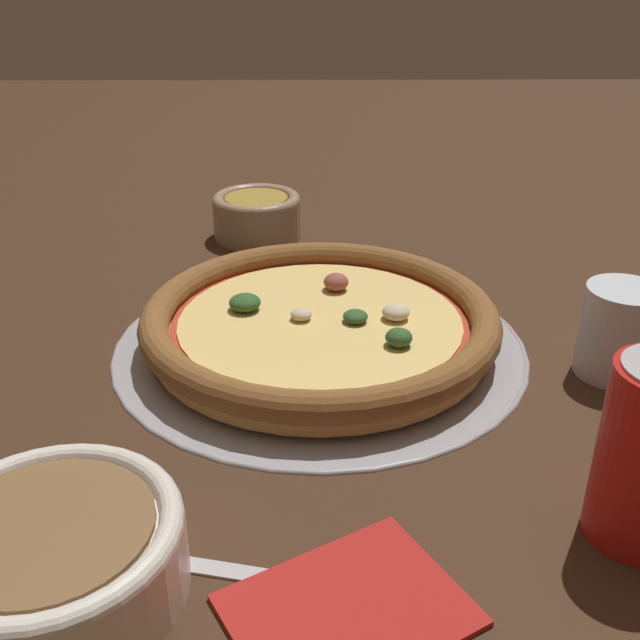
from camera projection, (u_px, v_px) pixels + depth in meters
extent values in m
plane|color=#3D2616|center=(320.00, 346.00, 0.70)|extent=(3.00, 3.00, 0.00)
cylinder|color=#9E9EA3|center=(320.00, 344.00, 0.70)|extent=(0.38, 0.38, 0.00)
torus|color=#9E9EA3|center=(320.00, 342.00, 0.70)|extent=(0.39, 0.39, 0.01)
cylinder|color=tan|center=(320.00, 332.00, 0.70)|extent=(0.31, 0.31, 0.02)
torus|color=brown|center=(320.00, 317.00, 0.69)|extent=(0.33, 0.33, 0.03)
cylinder|color=#B7381E|center=(320.00, 322.00, 0.69)|extent=(0.28, 0.28, 0.00)
cylinder|color=#EAC670|center=(320.00, 320.00, 0.69)|extent=(0.26, 0.26, 0.00)
ellipsoid|color=#2D5628|center=(355.00, 316.00, 0.69)|extent=(0.03, 0.03, 0.01)
ellipsoid|color=beige|center=(301.00, 313.00, 0.69)|extent=(0.03, 0.03, 0.01)
ellipsoid|color=#2D5628|center=(245.00, 302.00, 0.71)|extent=(0.03, 0.03, 0.01)
ellipsoid|color=#994C3D|center=(336.00, 282.00, 0.75)|extent=(0.03, 0.03, 0.02)
ellipsoid|color=#2D5628|center=(399.00, 337.00, 0.64)|extent=(0.03, 0.03, 0.02)
ellipsoid|color=beige|center=(396.00, 313.00, 0.69)|extent=(0.03, 0.03, 0.01)
cylinder|color=#9E8466|center=(257.00, 219.00, 0.95)|extent=(0.11, 0.11, 0.05)
torus|color=#9E8466|center=(256.00, 200.00, 0.94)|extent=(0.11, 0.11, 0.01)
cylinder|color=olive|center=(256.00, 199.00, 0.94)|extent=(0.08, 0.08, 0.00)
cylinder|color=silver|center=(54.00, 561.00, 0.43)|extent=(0.15, 0.15, 0.05)
torus|color=silver|center=(47.00, 531.00, 0.42)|extent=(0.15, 0.15, 0.01)
cylinder|color=brown|center=(47.00, 528.00, 0.42)|extent=(0.12, 0.12, 0.00)
cylinder|color=silver|center=(619.00, 332.00, 0.64)|extent=(0.07, 0.07, 0.08)
cube|color=#B2231E|center=(348.00, 608.00, 0.42)|extent=(0.16, 0.15, 0.01)
cube|color=#B7B7BC|center=(251.00, 574.00, 0.45)|extent=(0.12, 0.04, 0.00)
cube|color=#B7B7BC|center=(388.00, 595.00, 0.43)|extent=(0.05, 0.03, 0.00)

